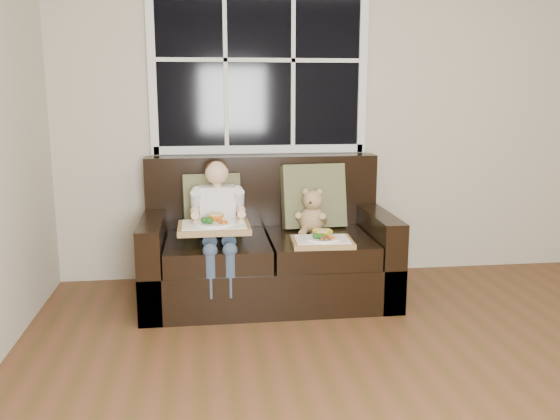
{
  "coord_description": "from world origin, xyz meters",
  "views": [
    {
      "loc": [
        -1.14,
        -1.99,
        1.44
      ],
      "look_at": [
        -0.65,
        1.85,
        0.65
      ],
      "focal_mm": 38.0,
      "sensor_mm": 36.0,
      "label": 1
    }
  ],
  "objects": [
    {
      "name": "teddy_bear",
      "position": [
        -0.4,
        2.01,
        0.58
      ],
      "size": [
        0.23,
        0.27,
        0.33
      ],
      "rotation": [
        0.0,
        0.0,
        -0.32
      ],
      "color": "tan",
      "rests_on": "loveseat"
    },
    {
      "name": "child",
      "position": [
        -1.06,
        1.9,
        0.63
      ],
      "size": [
        0.35,
        0.59,
        0.8
      ],
      "color": "white",
      "rests_on": "loveseat"
    },
    {
      "name": "loveseat",
      "position": [
        -0.72,
        2.02,
        0.31
      ],
      "size": [
        1.7,
        0.92,
        0.96
      ],
      "color": "black",
      "rests_on": "ground"
    },
    {
      "name": "window_back",
      "position": [
        -0.72,
        2.48,
        1.65
      ],
      "size": [
        1.62,
        0.04,
        1.37
      ],
      "color": "black",
      "rests_on": "room_walls"
    },
    {
      "name": "room_walls",
      "position": [
        0.0,
        0.0,
        1.59
      ],
      "size": [
        4.52,
        5.02,
        2.71
      ],
      "color": "beige",
      "rests_on": "ground"
    },
    {
      "name": "tray_left",
      "position": [
        -1.09,
        1.75,
        0.58
      ],
      "size": [
        0.46,
        0.35,
        0.11
      ],
      "rotation": [
        0.0,
        0.0,
        0.01
      ],
      "color": "#A07F48",
      "rests_on": "child"
    },
    {
      "name": "pillow_left",
      "position": [
        -1.09,
        2.17,
        0.65
      ],
      "size": [
        0.42,
        0.22,
        0.41
      ],
      "rotation": [
        -0.21,
        0.0,
        0.09
      ],
      "color": "#60663F",
      "rests_on": "loveseat"
    },
    {
      "name": "pillow_right",
      "position": [
        -0.36,
        2.17,
        0.68
      ],
      "size": [
        0.47,
        0.25,
        0.47
      ],
      "rotation": [
        -0.21,
        0.0,
        0.09
      ],
      "color": "#60663F",
      "rests_on": "loveseat"
    },
    {
      "name": "tray_right",
      "position": [
        -0.39,
        1.67,
        0.48
      ],
      "size": [
        0.41,
        0.32,
        0.09
      ],
      "rotation": [
        0.0,
        0.0,
        -0.05
      ],
      "color": "#A07F48",
      "rests_on": "loveseat"
    }
  ]
}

